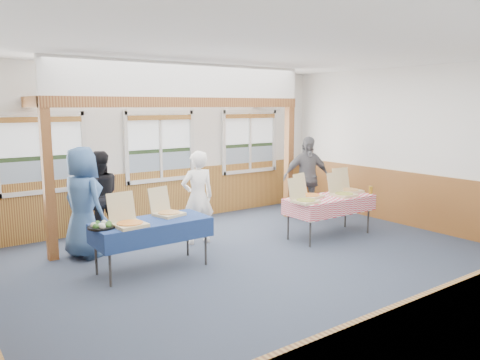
{
  "coord_description": "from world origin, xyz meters",
  "views": [
    {
      "loc": [
        -4.28,
        -5.28,
        2.43
      ],
      "look_at": [
        0.25,
        1.0,
        1.2
      ],
      "focal_mm": 35.0,
      "sensor_mm": 36.0,
      "label": 1
    }
  ],
  "objects_px": {
    "table_left": "(152,224)",
    "person_grey": "(307,178)",
    "table_right": "(330,200)",
    "woman_black": "(99,195)",
    "man_blue": "(83,202)",
    "woman_white": "(198,198)"
  },
  "relations": [
    {
      "from": "table_left",
      "to": "person_grey",
      "type": "distance_m",
      "value": 4.21
    },
    {
      "from": "table_right",
      "to": "woman_black",
      "type": "xyz_separation_m",
      "value": [
        -3.52,
        2.36,
        0.12
      ]
    },
    {
      "from": "woman_black",
      "to": "man_blue",
      "type": "relative_size",
      "value": 0.9
    },
    {
      "from": "woman_black",
      "to": "man_blue",
      "type": "xyz_separation_m",
      "value": [
        -0.57,
        -0.87,
        0.09
      ]
    },
    {
      "from": "woman_white",
      "to": "woman_black",
      "type": "bearing_deg",
      "value": -37.72
    },
    {
      "from": "woman_black",
      "to": "person_grey",
      "type": "height_order",
      "value": "person_grey"
    },
    {
      "from": "woman_black",
      "to": "table_left",
      "type": "bearing_deg",
      "value": 100.46
    },
    {
      "from": "man_blue",
      "to": "woman_black",
      "type": "bearing_deg",
      "value": -51.11
    },
    {
      "from": "table_right",
      "to": "woman_white",
      "type": "xyz_separation_m",
      "value": [
        -2.22,
        1.06,
        0.13
      ]
    },
    {
      "from": "man_blue",
      "to": "person_grey",
      "type": "distance_m",
      "value": 4.71
    },
    {
      "from": "table_right",
      "to": "person_grey",
      "type": "distance_m",
      "value": 1.42
    },
    {
      "from": "woman_black",
      "to": "table_right",
      "type": "bearing_deg",
      "value": 155.25
    },
    {
      "from": "table_left",
      "to": "person_grey",
      "type": "bearing_deg",
      "value": -9.06
    },
    {
      "from": "table_left",
      "to": "woman_black",
      "type": "bearing_deg",
      "value": 68.74
    },
    {
      "from": "woman_black",
      "to": "person_grey",
      "type": "distance_m",
      "value": 4.28
    },
    {
      "from": "table_left",
      "to": "woman_black",
      "type": "height_order",
      "value": "woman_black"
    },
    {
      "from": "table_left",
      "to": "woman_black",
      "type": "relative_size",
      "value": 1.14
    },
    {
      "from": "table_left",
      "to": "man_blue",
      "type": "relative_size",
      "value": 1.03
    },
    {
      "from": "person_grey",
      "to": "table_left",
      "type": "bearing_deg",
      "value": -143.6
    },
    {
      "from": "table_left",
      "to": "table_right",
      "type": "relative_size",
      "value": 1.03
    },
    {
      "from": "woman_white",
      "to": "table_left",
      "type": "bearing_deg",
      "value": 39.05
    },
    {
      "from": "table_right",
      "to": "woman_black",
      "type": "distance_m",
      "value": 4.24
    }
  ]
}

